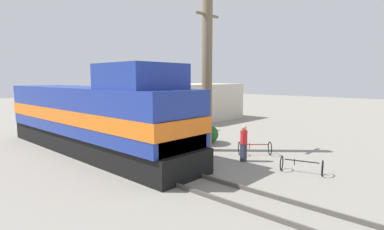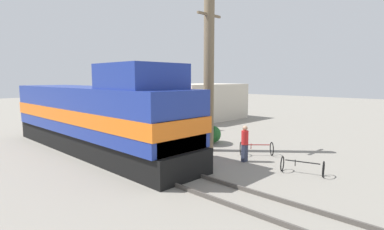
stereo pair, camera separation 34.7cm
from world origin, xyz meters
TOP-DOWN VIEW (x-y plane):
  - ground_plane at (0.00, 0.00)m, footprint 120.00×120.00m
  - rail_near at (-0.72, 0.00)m, footprint 0.08×28.76m
  - rail_far at (0.72, 0.00)m, footprint 0.08×28.76m
  - locomotive at (0.00, 4.51)m, footprint 3.20×14.82m
  - utility_pole at (4.46, 0.43)m, footprint 1.80×0.57m
  - vendor_umbrella at (5.36, 2.12)m, footprint 2.01×2.01m
  - billboard_sign at (7.52, 5.83)m, footprint 2.42×0.12m
  - shrub_cluster at (6.17, 1.59)m, footprint 1.09×1.09m
  - person_bystander at (3.96, -2.33)m, footprint 0.34×0.34m
  - bicycle at (5.38, -2.10)m, footprint 1.65×1.70m
  - bicycle_spare at (4.05, -5.16)m, footprint 1.10×1.81m
  - building_block_distant at (13.91, 9.53)m, footprint 8.27×5.40m

SIDE VIEW (x-z plane):
  - ground_plane at x=0.00m, z-range 0.00..0.00m
  - rail_near at x=-0.72m, z-range 0.00..0.15m
  - rail_far at x=0.72m, z-range 0.00..0.15m
  - bicycle_spare at x=4.05m, z-range 0.01..0.67m
  - bicycle at x=5.38m, z-range 0.01..0.73m
  - shrub_cluster at x=6.17m, z-range 0.00..1.09m
  - person_bystander at x=3.96m, z-range 0.08..1.85m
  - building_block_distant at x=13.91m, z-range 0.00..3.50m
  - vendor_umbrella at x=5.36m, z-range 0.77..2.76m
  - locomotive at x=0.00m, z-range -0.37..4.29m
  - billboard_sign at x=7.52m, z-range 0.83..4.05m
  - utility_pole at x=4.46m, z-range 0.03..8.43m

